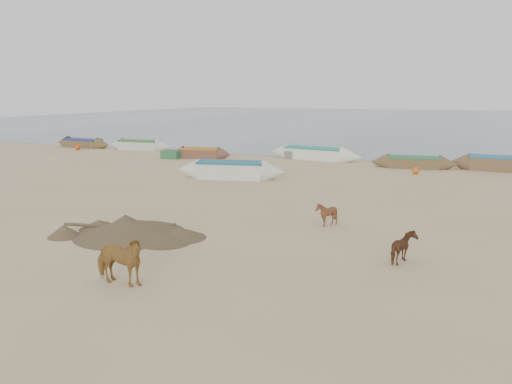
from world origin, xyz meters
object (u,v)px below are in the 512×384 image
calf_right (405,248)px  near_canoe (231,170)px  cow_adult (118,261)px  calf_front (326,214)px

calf_right → near_canoe: bearing=36.8°
cow_adult → calf_right: (6.41, 4.61, -0.21)m
calf_right → near_canoe: size_ratio=0.14×
cow_adult → calf_front: size_ratio=1.71×
calf_front → near_canoe: bearing=-151.3°
calf_front → calf_right: size_ratio=1.00×
cow_adult → near_canoe: 16.30m
calf_front → near_canoe: 11.16m
calf_front → near_canoe: size_ratio=0.14×
cow_adult → near_canoe: size_ratio=0.25×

